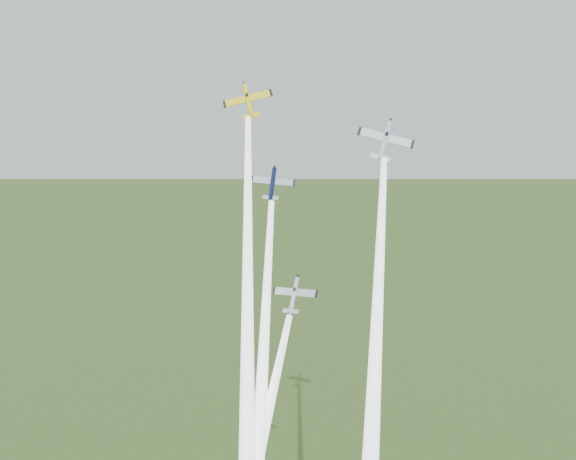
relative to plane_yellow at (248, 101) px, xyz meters
The scene contains 7 objects.
plane_yellow is the anchor object (origin of this frame).
smoke_trail_yellow 42.19m from the plane_yellow, 65.80° to the right, with size 2.81×2.81×77.97m, color white, non-canonical shape.
plane_navy 14.17m from the plane_yellow, 26.62° to the right, with size 7.04×6.98×1.10m, color #0B1134, non-canonical shape.
smoke_trail_navy 52.95m from the plane_yellow, 62.69° to the right, with size 2.81×2.81×72.96m, color white, non-canonical shape.
plane_silver_right 23.36m from the plane_yellow, ahead, with size 8.66×8.60×1.36m, color silver, non-canonical shape.
smoke_trail_silver_right 49.45m from the plane_yellow, 36.38° to the right, with size 2.81×2.81×67.14m, color white, non-canonical shape.
plane_silver_low 32.74m from the plane_yellow, 42.03° to the right, with size 6.99×6.93×1.09m, color #ABB3B9, non-canonical shape.
Camera 1 is at (40.89, -106.24, 112.01)m, focal length 45.00 mm.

